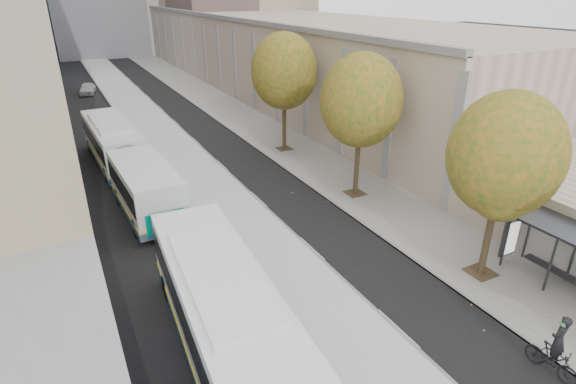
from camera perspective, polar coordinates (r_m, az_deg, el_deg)
bus_platform at (r=34.65m, az=-14.69°, el=5.40°), size 4.25×150.00×0.15m
sidewalk at (r=37.10m, az=-2.57°, el=7.36°), size 4.75×150.00×0.08m
building_tan at (r=66.96m, az=-4.47°, el=18.40°), size 18.00×92.00×8.00m
bus_shelter at (r=20.32m, az=32.37°, el=-5.03°), size 1.90×4.40×2.53m
tree_c at (r=18.50m, az=25.84°, el=4.21°), size 4.20×4.20×7.28m
tree_d at (r=24.59m, az=9.28°, el=11.37°), size 4.40×4.40×7.60m
tree_e at (r=32.08m, az=-0.50°, el=15.06°), size 4.60×4.60×7.92m
bus_far at (r=28.89m, az=-20.02°, el=3.99°), size 3.23×16.88×2.80m
cyclist at (r=16.57m, az=30.75°, el=-17.15°), size 0.66×1.73×2.16m
distant_car at (r=56.68m, az=-24.13°, el=11.89°), size 2.21×3.92×1.26m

